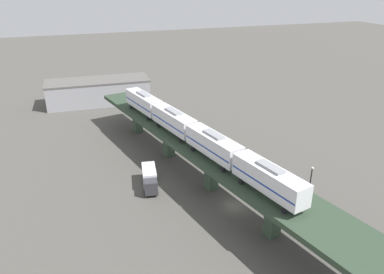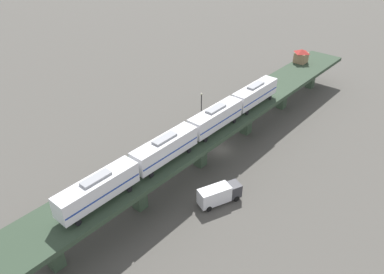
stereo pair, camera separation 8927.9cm
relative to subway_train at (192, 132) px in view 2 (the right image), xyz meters
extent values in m
plane|color=#4C4944|center=(3.78, -9.87, -9.57)|extent=(400.00, 400.00, 0.00)
cube|color=#2C3D2C|center=(3.78, -9.87, -2.94)|extent=(29.42, 91.45, 0.80)
cube|color=#384C38|center=(12.67, -47.33, -6.45)|extent=(2.17, 2.17, 6.23)
cube|color=#384C38|center=(9.21, -32.74, -6.45)|extent=(2.17, 2.17, 6.23)
cube|color=#384C38|center=(5.75, -18.14, -6.45)|extent=(2.17, 2.17, 6.23)
cube|color=#384C38|center=(2.28, -3.55, -6.45)|extent=(2.17, 2.17, 6.23)
cube|color=#384C38|center=(-1.18, 11.05, -6.45)|extent=(2.17, 2.17, 6.23)
cube|color=#384C38|center=(-4.65, 25.64, -6.45)|extent=(2.17, 2.17, 6.23)
cube|color=silver|center=(4.36, -18.39, 0.00)|extent=(5.50, 12.32, 3.10)
cube|color=navy|center=(4.36, -18.39, -0.30)|extent=(5.48, 12.10, 0.24)
cube|color=gray|center=(4.36, -18.39, 1.73)|extent=(2.33, 4.41, 0.36)
cylinder|color=black|center=(4.18, -22.75, -2.12)|extent=(0.41, 0.87, 0.84)
cylinder|color=black|center=(6.49, -22.20, -2.12)|extent=(0.41, 0.87, 0.84)
cylinder|color=black|center=(2.24, -14.58, -2.12)|extent=(0.41, 0.87, 0.84)
cylinder|color=black|center=(4.55, -14.03, -2.12)|extent=(0.41, 0.87, 0.84)
cube|color=silver|center=(1.45, -6.13, 0.00)|extent=(5.50, 12.32, 3.10)
cube|color=navy|center=(1.45, -6.13, -0.30)|extent=(5.48, 12.10, 0.24)
cube|color=gray|center=(1.45, -6.13, 1.73)|extent=(2.33, 4.41, 0.36)
cylinder|color=black|center=(1.27, -10.49, -2.12)|extent=(0.41, 0.87, 0.84)
cylinder|color=black|center=(3.58, -9.94, -2.12)|extent=(0.41, 0.87, 0.84)
cylinder|color=black|center=(-0.67, -2.32, -2.12)|extent=(0.41, 0.87, 0.84)
cylinder|color=black|center=(1.64, -1.77, -2.12)|extent=(0.41, 0.87, 0.84)
cube|color=silver|center=(-1.45, 6.13, 0.00)|extent=(5.50, 12.32, 3.10)
cube|color=navy|center=(-1.45, 6.13, -0.30)|extent=(5.48, 12.10, 0.24)
cube|color=gray|center=(-1.45, 6.13, 1.73)|extent=(2.33, 4.41, 0.36)
cylinder|color=black|center=(-1.64, 1.77, -2.12)|extent=(0.41, 0.87, 0.84)
cylinder|color=black|center=(0.67, 2.32, -2.12)|extent=(0.41, 0.87, 0.84)
cylinder|color=black|center=(-3.58, 9.94, -2.12)|extent=(0.41, 0.87, 0.84)
cylinder|color=black|center=(-1.27, 10.49, -2.12)|extent=(0.41, 0.87, 0.84)
cube|color=silver|center=(-4.36, 18.39, 0.00)|extent=(5.50, 12.32, 3.10)
cube|color=navy|center=(-4.36, 18.39, -0.30)|extent=(5.48, 12.10, 0.24)
cube|color=gray|center=(-4.36, 18.39, 1.73)|extent=(2.33, 4.41, 0.36)
cylinder|color=black|center=(-4.55, 14.03, -2.12)|extent=(0.41, 0.87, 0.84)
cylinder|color=black|center=(-2.24, 14.58, -2.12)|extent=(0.41, 0.87, 0.84)
cylinder|color=black|center=(-6.49, 22.20, -2.12)|extent=(0.41, 0.87, 0.84)
cylinder|color=black|center=(-4.18, 22.75, -2.12)|extent=(0.41, 0.87, 0.84)
cube|color=#8C7251|center=(14.39, -44.17, -1.29)|extent=(3.37, 3.37, 2.50)
pyramid|color=maroon|center=(14.39, -44.17, 0.41)|extent=(3.88, 3.88, 0.90)
cube|color=#B7BABF|center=(11.25, 0.49, -8.84)|extent=(3.36, 4.75, 0.80)
cube|color=#1E2328|center=(11.31, 0.35, -8.06)|extent=(2.36, 2.66, 0.76)
cylinder|color=black|center=(11.02, -1.16, -9.24)|extent=(0.48, 0.70, 0.66)
cylinder|color=black|center=(12.59, -0.50, -9.24)|extent=(0.48, 0.70, 0.66)
cylinder|color=black|center=(9.91, 1.48, -9.24)|extent=(0.48, 0.70, 0.66)
cylinder|color=black|center=(11.49, 2.14, -9.24)|extent=(0.48, 0.70, 0.66)
cube|color=silver|center=(11.69, -6.25, -8.84)|extent=(3.47, 4.75, 0.80)
cube|color=#1E2328|center=(11.75, -6.38, -8.06)|extent=(2.41, 2.68, 0.76)
cylinder|color=black|center=(11.51, -7.90, -9.24)|extent=(0.49, 0.70, 0.66)
cylinder|color=black|center=(13.06, -7.19, -9.24)|extent=(0.49, 0.70, 0.66)
cylinder|color=black|center=(10.32, -5.30, -9.24)|extent=(0.49, 0.70, 0.66)
cylinder|color=black|center=(11.87, -4.59, -9.24)|extent=(0.49, 0.70, 0.66)
cube|color=#333338|center=(-8.09, -2.45, -7.92)|extent=(2.48, 2.32, 2.30)
cube|color=silver|center=(-7.53, 1.10, -7.72)|extent=(3.08, 5.49, 2.70)
cylinder|color=black|center=(-9.07, -2.30, -9.07)|extent=(0.50, 1.04, 1.00)
cylinder|color=black|center=(-7.11, -2.61, -9.07)|extent=(0.50, 1.04, 1.00)
cylinder|color=black|center=(-8.31, 2.81, -9.07)|extent=(0.50, 1.04, 1.00)
cylinder|color=black|center=(-6.27, 2.48, -9.07)|extent=(0.50, 1.04, 1.00)
cylinder|color=black|center=(15.00, -13.42, -6.32)|extent=(0.20, 0.20, 6.50)
sphere|color=beige|center=(15.00, -13.42, -2.85)|extent=(0.44, 0.44, 0.44)
camera|label=1|loc=(-19.03, -55.41, 24.61)|focal=35.00mm
camera|label=2|loc=(-42.00, 30.58, 31.69)|focal=35.00mm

